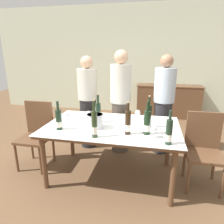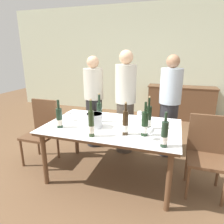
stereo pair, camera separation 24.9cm
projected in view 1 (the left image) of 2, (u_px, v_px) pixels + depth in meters
ground_plane at (112, 175)px, 2.75m from camera, size 12.00×12.00×0.00m
back_wall at (136, 61)px, 5.31m from camera, size 8.00×0.10×2.80m
sideboard_cabinet at (168, 101)px, 5.15m from camera, size 1.61×0.46×0.82m
dining_table at (112, 130)px, 2.56m from camera, size 1.69×1.04×0.73m
ice_bucket at (95, 121)px, 2.44m from camera, size 0.21×0.21×0.17m
wine_bottle_0 at (59, 120)px, 2.38m from camera, size 0.07×0.07×0.35m
wine_bottle_1 at (147, 123)px, 2.24m from camera, size 0.08×0.08×0.39m
wine_bottle_2 at (148, 117)px, 2.44m from camera, size 0.07×0.07×0.40m
wine_bottle_3 at (98, 113)px, 2.64m from camera, size 0.07×0.07×0.39m
wine_bottle_4 at (94, 124)px, 2.16m from camera, size 0.06×0.06×0.43m
wine_bottle_5 at (128, 123)px, 2.24m from camera, size 0.07×0.07×0.38m
wine_bottle_6 at (169, 133)px, 1.99m from camera, size 0.07×0.07×0.36m
wine_glass_0 at (89, 114)px, 2.68m from camera, size 0.08×0.08×0.14m
wine_glass_1 at (97, 109)px, 2.96m from camera, size 0.08×0.08×0.13m
wine_glass_2 at (138, 113)px, 2.76m from camera, size 0.08×0.08×0.13m
wine_glass_3 at (154, 130)px, 2.15m from camera, size 0.08×0.08×0.14m
wine_glass_4 at (67, 116)px, 2.63m from camera, size 0.07×0.07×0.13m
chair_left_end at (37, 130)px, 2.91m from camera, size 0.42×0.42×0.94m
chair_right_end at (204, 145)px, 2.46m from camera, size 0.42×0.42×0.92m
person_host at (88, 103)px, 3.41m from camera, size 0.33×0.33×1.57m
person_guest_left at (120, 103)px, 3.23m from camera, size 0.33×0.33×1.66m
person_guest_right at (163, 106)px, 3.20m from camera, size 0.33×0.33×1.59m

